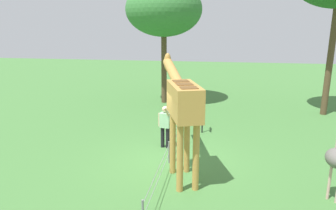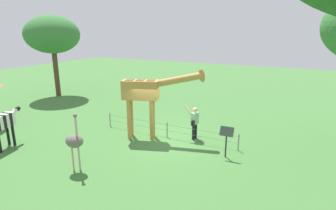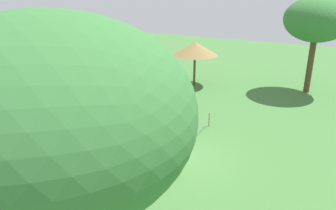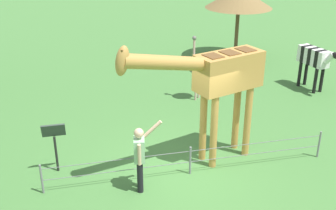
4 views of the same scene
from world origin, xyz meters
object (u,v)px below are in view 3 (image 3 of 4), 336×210
at_px(zebra, 156,82).
at_px(tree_west, 317,20).
at_px(visitor, 175,153).
at_px(ostrich, 113,103).
at_px(giraffe, 178,99).
at_px(shade_hut_far, 86,55).
at_px(info_sign, 119,168).
at_px(shade_hut_near, 195,49).
at_px(tree_northeast, 52,116).

distance_m(zebra, tree_west, 10.76).
distance_m(visitor, ostrich, 5.62).
xyz_separation_m(giraffe, shade_hut_far, (-3.76, -8.04, 0.42)).
relative_size(shade_hut_far, tree_west, 0.51).
bearing_deg(tree_west, ostrich, -39.59).
xyz_separation_m(visitor, shade_hut_far, (-5.84, -8.88, 1.79)).
bearing_deg(info_sign, visitor, 146.58).
distance_m(visitor, shade_hut_far, 10.78).
relative_size(ostrich, tree_west, 0.36).
height_order(shade_hut_near, shade_hut_far, shade_hut_far).
bearing_deg(giraffe, visitor, 22.07).
distance_m(visitor, tree_west, 14.02).
relative_size(zebra, tree_northeast, 0.27).
distance_m(shade_hut_far, info_sign, 11.00).
height_order(shade_hut_far, info_sign, shade_hut_far).
bearing_deg(giraffe, tree_west, 158.02).
height_order(giraffe, shade_hut_near, giraffe).
height_order(zebra, info_sign, zebra).
height_order(visitor, tree_northeast, tree_northeast).
xyz_separation_m(shade_hut_near, tree_northeast, (17.96, 5.06, 2.62)).
relative_size(visitor, zebra, 0.93).
height_order(shade_hut_near, tree_northeast, tree_northeast).
bearing_deg(tree_northeast, shade_hut_far, -141.31).
bearing_deg(giraffe, info_sign, -5.73).
relative_size(zebra, shade_hut_near, 0.58).
relative_size(visitor, shade_hut_near, 0.54).
height_order(shade_hut_far, tree_west, tree_west).
bearing_deg(shade_hut_near, tree_west, 104.47).
height_order(zebra, ostrich, ostrich).
height_order(zebra, tree_west, tree_west).
height_order(giraffe, ostrich, giraffe).
height_order(visitor, shade_hut_far, shade_hut_far).
bearing_deg(visitor, ostrich, -120.28).
bearing_deg(tree_northeast, giraffe, -166.60).
height_order(visitor, ostrich, ostrich).
bearing_deg(tree_west, visitor, -15.34).
bearing_deg(shade_hut_far, zebra, 107.72).
relative_size(giraffe, info_sign, 2.91).
bearing_deg(ostrich, info_sign, 37.45).
bearing_deg(shade_hut_far, tree_west, 119.91).
bearing_deg(visitor, shade_hut_far, -123.34).
relative_size(shade_hut_near, info_sign, 2.38).
bearing_deg(visitor, tree_west, 164.66).
bearing_deg(zebra, info_sign, 21.16).
bearing_deg(zebra, shade_hut_near, 166.22).
height_order(shade_hut_near, tree_west, tree_west).
xyz_separation_m(ostrich, tree_northeast, (9.68, 6.13, 4.05)).
bearing_deg(info_sign, tree_west, 162.10).
xyz_separation_m(ostrich, info_sign, (4.71, 3.61, -0.23)).
relative_size(zebra, shade_hut_far, 0.58).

